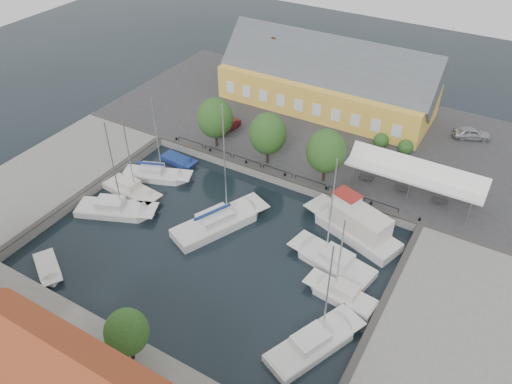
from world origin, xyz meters
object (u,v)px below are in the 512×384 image
east_boat_b (342,296)px  west_boat_a (156,176)px  car_silver (472,133)px  east_boat_c (313,345)px  west_boat_c (115,211)px  launch_sw (48,269)px  car_red (227,126)px  launch_nw (178,161)px  west_boat_b (131,191)px  trawler (355,226)px  warehouse (323,81)px  tent_canopy (416,173)px  center_sailboat (219,223)px  east_boat_a (333,262)px

east_boat_b → west_boat_a: bearing=167.1°
car_silver → east_boat_c: (-4.23, -36.50, -1.49)m
west_boat_c → launch_sw: 9.20m
car_silver → car_red: (-27.00, -13.49, -0.12)m
east_boat_b → east_boat_c: 5.65m
west_boat_c → car_red: bearing=83.9°
west_boat_a → launch_nw: (0.18, 3.95, -0.18)m
car_red → west_boat_a: 11.91m
car_red → west_boat_b: 15.49m
east_boat_b → launch_nw: east_boat_b is taller
trawler → launch_sw: trawler is taller
east_boat_b → launch_nw: bearing=158.7°
trawler → west_boat_a: west_boat_a is taller
west_boat_b → west_boat_a: bearing=83.0°
car_red → warehouse: bearing=68.3°
car_silver → west_boat_c: west_boat_c is taller
warehouse → trawler: (13.37, -21.71, -3.41)m
west_boat_a → car_silver: bearing=40.6°
trawler → launch_sw: (-22.21, -18.56, -0.93)m
tent_canopy → car_silver: size_ratio=3.18×
car_silver → launch_sw: size_ratio=0.88×
west_boat_c → launch_nw: size_ratio=2.36×
car_silver → center_sailboat: bearing=123.7°
center_sailboat → east_boat_c: bearing=-29.7°
car_silver → warehouse: bearing=69.6°
tent_canopy → west_boat_b: west_boat_b is taller
tent_canopy → launch_sw: tent_canopy is taller
east_boat_c → launch_sw: east_boat_c is taller
east_boat_b → west_boat_b: (-25.48, 2.18, -0.00)m
warehouse → launch_sw: bearing=-102.4°
center_sailboat → west_boat_c: bearing=-160.8°
east_boat_b → east_boat_a: bearing=123.6°
center_sailboat → west_boat_c: 11.11m
east_boat_c → launch_nw: size_ratio=2.28×
launch_sw → east_boat_a: bearing=31.8°
car_silver → launch_nw: size_ratio=0.91×
west_boat_a → east_boat_a: bearing=-6.0°
car_red → east_boat_b: bearing=-28.8°
tent_canopy → east_boat_a: bearing=-104.7°
west_boat_a → west_boat_c: (0.29, -6.94, -0.01)m
warehouse → car_silver: (19.69, 0.95, -2.68)m
trawler → east_boat_b: 8.49m
west_boat_a → west_boat_c: 6.94m
car_red → launch_nw: size_ratio=0.80×
car_silver → car_red: size_ratio=1.14×
center_sailboat → west_boat_b: center_sailboat is taller
tent_canopy → car_red: bearing=176.8°
tent_canopy → center_sailboat: (-15.38, -13.58, -3.32)m
east_boat_a → warehouse: bearing=116.5°
car_silver → trawler: (-6.32, -22.66, -0.73)m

